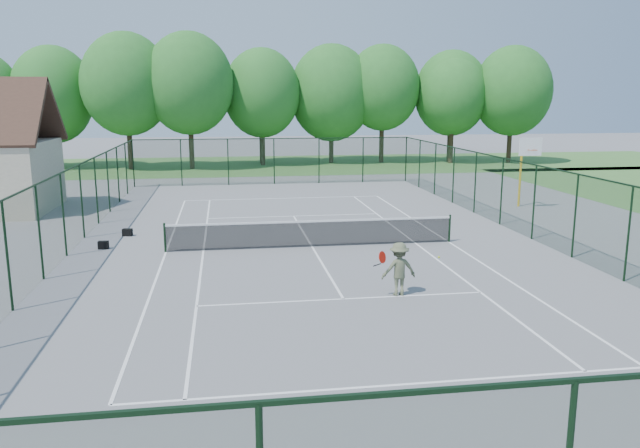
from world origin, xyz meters
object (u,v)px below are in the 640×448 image
at_px(sports_bag_a, 103,245).
at_px(tennis_player, 399,269).
at_px(basketball_goal, 526,159).
at_px(tennis_net, 312,232).

relative_size(sports_bag_a, tennis_player, 0.17).
relative_size(basketball_goal, sports_bag_a, 9.77).
xyz_separation_m(tennis_net, basketball_goal, (12.03, 6.87, 1.99)).
bearing_deg(sports_bag_a, tennis_net, -2.10).
bearing_deg(basketball_goal, tennis_player, -128.32).
height_order(tennis_net, basketball_goal, basketball_goal).
height_order(basketball_goal, sports_bag_a, basketball_goal).
distance_m(tennis_net, basketball_goal, 14.00).
bearing_deg(tennis_net, sports_bag_a, 173.57).
relative_size(tennis_net, tennis_player, 4.94).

